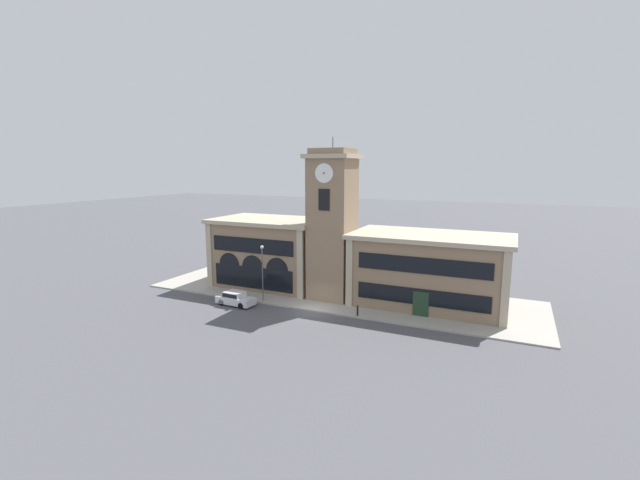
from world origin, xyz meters
The scene contains 9 objects.
ground_plane centered at (0.00, 0.00, 0.00)m, with size 300.00×300.00×0.00m, color #4C4C51.
sidewalk_kerb centered at (0.00, 6.46, 0.07)m, with size 43.95×12.91×0.15m.
clock_tower centered at (0.00, 5.07, 8.20)m, with size 5.08×5.08×17.51m.
town_hall_left_wing centered at (-8.95, 6.87, 4.14)m, with size 13.62×8.72×8.23m.
town_hall_right_wing centered at (10.23, 6.88, 3.82)m, with size 16.19×8.72×7.60m.
parked_car_near centered at (-8.30, -1.49, 0.75)m, with size 4.24×1.98×1.45m.
street_lamp centered at (-6.13, 0.51, 4.11)m, with size 0.36×0.36×6.08m.
bollard centered at (4.67, 0.40, 0.67)m, with size 0.18×0.18×1.06m.
fire_hydrant centered at (-10.39, 0.52, 0.57)m, with size 0.22×0.22×0.87m.
Camera 1 is at (17.90, -37.15, 14.38)m, focal length 24.00 mm.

